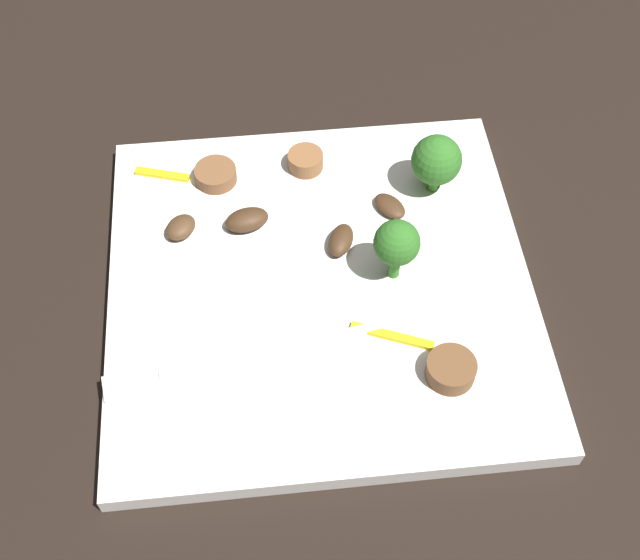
{
  "coord_description": "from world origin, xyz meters",
  "views": [
    {
      "loc": [
        0.03,
        0.32,
        0.47
      ],
      "look_at": [
        0.0,
        0.0,
        0.01
      ],
      "focal_mm": 46.48,
      "sensor_mm": 36.0,
      "label": 1
    }
  ],
  "objects_px": {
    "pepper_strip_1": "(162,175)",
    "mushroom_0": "(181,227)",
    "fork": "(224,362)",
    "sausage_slice_2": "(216,175)",
    "sausage_slice_1": "(451,370)",
    "mushroom_2": "(247,220)",
    "broccoli_floret_1": "(396,240)",
    "sausage_slice_0": "(303,161)",
    "mushroom_3": "(390,206)",
    "plate": "(320,286)",
    "mushroom_1": "(341,240)",
    "pepper_strip_0": "(392,336)",
    "broccoli_floret_0": "(436,161)"
  },
  "relations": [
    {
      "from": "mushroom_1",
      "to": "mushroom_2",
      "type": "distance_m",
      "value": 0.07
    },
    {
      "from": "plate",
      "to": "broccoli_floret_1",
      "type": "xyz_separation_m",
      "value": [
        -0.05,
        -0.0,
        0.04
      ]
    },
    {
      "from": "mushroom_2",
      "to": "pepper_strip_1",
      "type": "relative_size",
      "value": 0.76
    },
    {
      "from": "mushroom_2",
      "to": "pepper_strip_1",
      "type": "height_order",
      "value": "mushroom_2"
    },
    {
      "from": "mushroom_1",
      "to": "mushroom_3",
      "type": "distance_m",
      "value": 0.05
    },
    {
      "from": "mushroom_0",
      "to": "mushroom_2",
      "type": "distance_m",
      "value": 0.05
    },
    {
      "from": "fork",
      "to": "pepper_strip_1",
      "type": "relative_size",
      "value": 4.36
    },
    {
      "from": "fork",
      "to": "mushroom_3",
      "type": "height_order",
      "value": "mushroom_3"
    },
    {
      "from": "pepper_strip_0",
      "to": "pepper_strip_1",
      "type": "distance_m",
      "value": 0.22
    },
    {
      "from": "sausage_slice_1",
      "to": "sausage_slice_0",
      "type": "bearing_deg",
      "value": -67.94
    },
    {
      "from": "sausage_slice_0",
      "to": "sausage_slice_1",
      "type": "distance_m",
      "value": 0.2
    },
    {
      "from": "broccoli_floret_0",
      "to": "pepper_strip_1",
      "type": "bearing_deg",
      "value": -9.25
    },
    {
      "from": "broccoli_floret_1",
      "to": "mushroom_1",
      "type": "relative_size",
      "value": 1.75
    },
    {
      "from": "sausage_slice_2",
      "to": "mushroom_0",
      "type": "distance_m",
      "value": 0.05
    },
    {
      "from": "broccoli_floret_0",
      "to": "mushroom_3",
      "type": "relative_size",
      "value": 1.76
    },
    {
      "from": "sausage_slice_2",
      "to": "sausage_slice_1",
      "type": "bearing_deg",
      "value": 127.99
    },
    {
      "from": "mushroom_0",
      "to": "mushroom_1",
      "type": "distance_m",
      "value": 0.11
    },
    {
      "from": "fork",
      "to": "broccoli_floret_0",
      "type": "distance_m",
      "value": 0.21
    },
    {
      "from": "broccoli_floret_0",
      "to": "pepper_strip_1",
      "type": "height_order",
      "value": "broccoli_floret_0"
    },
    {
      "from": "sausage_slice_0",
      "to": "mushroom_0",
      "type": "distance_m",
      "value": 0.11
    },
    {
      "from": "fork",
      "to": "pepper_strip_1",
      "type": "bearing_deg",
      "value": -85.6
    },
    {
      "from": "plate",
      "to": "mushroom_2",
      "type": "distance_m",
      "value": 0.07
    },
    {
      "from": "mushroom_3",
      "to": "mushroom_2",
      "type": "bearing_deg",
      "value": 2.44
    },
    {
      "from": "fork",
      "to": "pepper_strip_1",
      "type": "distance_m",
      "value": 0.17
    },
    {
      "from": "mushroom_1",
      "to": "broccoli_floret_1",
      "type": "bearing_deg",
      "value": 142.54
    },
    {
      "from": "mushroom_2",
      "to": "fork",
      "type": "bearing_deg",
      "value": 79.46
    },
    {
      "from": "mushroom_1",
      "to": "pepper_strip_1",
      "type": "relative_size",
      "value": 0.69
    },
    {
      "from": "sausage_slice_2",
      "to": "mushroom_3",
      "type": "height_order",
      "value": "sausage_slice_2"
    },
    {
      "from": "sausage_slice_1",
      "to": "fork",
      "type": "bearing_deg",
      "value": -9.1
    },
    {
      "from": "sausage_slice_2",
      "to": "mushroom_3",
      "type": "distance_m",
      "value": 0.13
    },
    {
      "from": "plate",
      "to": "sausage_slice_2",
      "type": "height_order",
      "value": "sausage_slice_2"
    },
    {
      "from": "pepper_strip_1",
      "to": "broccoli_floret_0",
      "type": "bearing_deg",
      "value": 170.75
    },
    {
      "from": "plate",
      "to": "mushroom_1",
      "type": "height_order",
      "value": "mushroom_1"
    },
    {
      "from": "sausage_slice_2",
      "to": "pepper_strip_0",
      "type": "height_order",
      "value": "sausage_slice_2"
    },
    {
      "from": "plate",
      "to": "mushroom_0",
      "type": "relative_size",
      "value": 11.95
    },
    {
      "from": "fork",
      "to": "mushroom_2",
      "type": "bearing_deg",
      "value": -109.67
    },
    {
      "from": "sausage_slice_2",
      "to": "mushroom_0",
      "type": "height_order",
      "value": "same"
    },
    {
      "from": "broccoli_floret_1",
      "to": "sausage_slice_0",
      "type": "relative_size",
      "value": 1.89
    },
    {
      "from": "fork",
      "to": "mushroom_1",
      "type": "distance_m",
      "value": 0.12
    },
    {
      "from": "plate",
      "to": "mushroom_3",
      "type": "height_order",
      "value": "mushroom_3"
    },
    {
      "from": "sausage_slice_0",
      "to": "fork",
      "type": "bearing_deg",
      "value": 68.31
    },
    {
      "from": "plate",
      "to": "pepper_strip_0",
      "type": "height_order",
      "value": "pepper_strip_0"
    },
    {
      "from": "sausage_slice_1",
      "to": "sausage_slice_2",
      "type": "distance_m",
      "value": 0.23
    },
    {
      "from": "fork",
      "to": "sausage_slice_0",
      "type": "relative_size",
      "value": 6.82
    },
    {
      "from": "sausage_slice_2",
      "to": "mushroom_2",
      "type": "xyz_separation_m",
      "value": [
        -0.02,
        0.05,
        0.0
      ]
    },
    {
      "from": "fork",
      "to": "sausage_slice_2",
      "type": "bearing_deg",
      "value": -99.11
    },
    {
      "from": "pepper_strip_1",
      "to": "mushroom_0",
      "type": "bearing_deg",
      "value": 103.96
    },
    {
      "from": "pepper_strip_0",
      "to": "plate",
      "type": "bearing_deg",
      "value": -50.34
    },
    {
      "from": "fork",
      "to": "sausage_slice_2",
      "type": "height_order",
      "value": "sausage_slice_2"
    },
    {
      "from": "sausage_slice_1",
      "to": "mushroom_0",
      "type": "distance_m",
      "value": 0.21
    }
  ]
}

